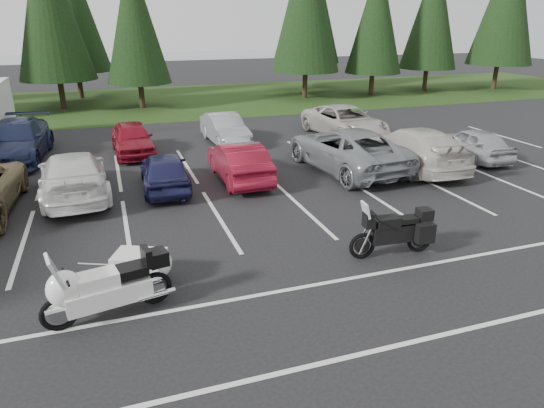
{
  "coord_description": "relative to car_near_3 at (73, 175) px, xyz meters",
  "views": [
    {
      "loc": [
        -2.36,
        -12.27,
        5.67
      ],
      "look_at": [
        1.66,
        -0.5,
        0.88
      ],
      "focal_mm": 32.0,
      "sensor_mm": 36.0,
      "label": 1
    }
  ],
  "objects": [
    {
      "name": "car_near_4",
      "position": [
        2.98,
        -0.2,
        -0.09
      ],
      "size": [
        1.73,
        4.0,
        1.34
      ],
      "primitive_type": "imported",
      "rotation": [
        0.0,
        0.0,
        3.1
      ],
      "color": "#1D1E48",
      "rests_on": "ground"
    },
    {
      "name": "touring_motorcycle",
      "position": [
        0.9,
        -7.78,
        0.04
      ],
      "size": [
        3.0,
        1.45,
        1.6
      ],
      "primitive_type": null,
      "rotation": [
        0.0,
        0.0,
        0.2
      ],
      "color": "white",
      "rests_on": "ground"
    },
    {
      "name": "car_near_5",
      "position": [
        5.7,
        -0.08,
        -0.04
      ],
      "size": [
        1.53,
        4.36,
        1.43
      ],
      "primitive_type": "imported",
      "rotation": [
        0.0,
        0.0,
        3.14
      ],
      "color": "maroon",
      "rests_on": "ground"
    },
    {
      "name": "car_near_8",
      "position": [
        15.94,
        -0.48,
        -0.09
      ],
      "size": [
        1.86,
        4.04,
        1.34
      ],
      "primitive_type": "imported",
      "rotation": [
        0.0,
        0.0,
        3.07
      ],
      "color": "#A5A6AA",
      "rests_on": "ground"
    },
    {
      "name": "car_far_4",
      "position": [
        12.68,
        5.1,
        0.0
      ],
      "size": [
        3.05,
        5.69,
        1.52
      ],
      "primitive_type": "imported",
      "rotation": [
        0.0,
        0.0,
        0.1
      ],
      "color": "beige",
      "rests_on": "ground"
    },
    {
      "name": "stall_markings",
      "position": [
        3.65,
        -2.51,
        -0.75
      ],
      "size": [
        32.0,
        16.0,
        0.01
      ],
      "primitive_type": "cube",
      "color": "silver",
      "rests_on": "ground"
    },
    {
      "name": "conifer_5",
      "position": [
        3.65,
        17.09,
        4.87
      ],
      "size": [
        4.14,
        4.14,
        9.63
      ],
      "color": "#332316",
      "rests_on": "ground"
    },
    {
      "name": "cargo_trailer",
      "position": [
        1.61,
        -6.6,
        -0.38
      ],
      "size": [
        1.85,
        1.49,
        0.75
      ],
      "primitive_type": null,
      "rotation": [
        0.0,
        0.0,
        -0.42
      ],
      "color": "silver",
      "rests_on": "ground"
    },
    {
      "name": "grass_strip",
      "position": [
        3.65,
        19.49,
        -0.75
      ],
      "size": [
        80.0,
        16.0,
        0.01
      ],
      "primitive_type": "cube",
      "color": "#1B3210",
      "rests_on": "ground"
    },
    {
      "name": "adventure_motorcycle",
      "position": [
        7.74,
        -7.26,
        0.01
      ],
      "size": [
        2.59,
        1.08,
        1.54
      ],
      "primitive_type": null,
      "rotation": [
        0.0,
        0.0,
        -0.08
      ],
      "color": "black",
      "rests_on": "ground"
    },
    {
      "name": "conifer_4",
      "position": [
        -1.35,
        18.39,
        5.77
      ],
      "size": [
        4.8,
        4.8,
        11.17
      ],
      "color": "#332316",
      "rests_on": "ground"
    },
    {
      "name": "conifer_back_b",
      "position": [
        -0.35,
        22.99,
        6.01
      ],
      "size": [
        4.97,
        4.97,
        11.58
      ],
      "color": "#332316",
      "rests_on": "ground"
    },
    {
      "name": "car_near_3",
      "position": [
        0.0,
        0.0,
        0.0
      ],
      "size": [
        2.45,
        5.35,
        1.51
      ],
      "primitive_type": "imported",
      "rotation": [
        0.0,
        0.0,
        3.21
      ],
      "color": "white",
      "rests_on": "ground"
    },
    {
      "name": "car_near_6",
      "position": [
        10.09,
        -0.14,
        0.08
      ],
      "size": [
        3.33,
        6.26,
        1.67
      ],
      "primitive_type": "imported",
      "rotation": [
        0.0,
        0.0,
        3.24
      ],
      "color": "gray",
      "rests_on": "ground"
    },
    {
      "name": "lake_water",
      "position": [
        7.65,
        50.49,
        -0.76
      ],
      "size": [
        70.0,
        50.0,
        0.02
      ],
      "primitive_type": "cube",
      "color": "gray",
      "rests_on": "ground"
    },
    {
      "name": "conifer_8",
      "position": [
        26.65,
        18.09,
        5.41
      ],
      "size": [
        4.53,
        4.53,
        10.56
      ],
      "color": "#332316",
      "rests_on": "ground"
    },
    {
      "name": "car_far_1",
      "position": [
        -2.46,
        5.61,
        0.06
      ],
      "size": [
        2.75,
        5.83,
        1.64
      ],
      "primitive_type": "imported",
      "rotation": [
        0.0,
        0.0,
        -0.08
      ],
      "color": "#1B2345",
      "rests_on": "ground"
    },
    {
      "name": "car_far_2",
      "position": [
        2.23,
        5.04,
        -0.05
      ],
      "size": [
        1.8,
        4.2,
        1.41
      ],
      "primitive_type": "imported",
      "rotation": [
        0.0,
        0.0,
        0.03
      ],
      "color": "maroon",
      "rests_on": "ground"
    },
    {
      "name": "conifer_7",
      "position": [
        21.15,
        17.29,
        5.05
      ],
      "size": [
        4.27,
        4.27,
        9.94
      ],
      "color": "#332316",
      "rests_on": "ground"
    },
    {
      "name": "car_near_7",
      "position": [
        12.74,
        -0.74,
        0.05
      ],
      "size": [
        2.37,
        5.63,
        1.62
      ],
      "primitive_type": "imported",
      "rotation": [
        0.0,
        0.0,
        3.12
      ],
      "color": "beige",
      "rests_on": "ground"
    },
    {
      "name": "car_far_3",
      "position": [
        6.59,
        5.71,
        -0.07
      ],
      "size": [
        1.69,
        4.25,
        1.38
      ],
      "primitive_type": "imported",
      "rotation": [
        0.0,
        0.0,
        0.06
      ],
      "color": "gray",
      "rests_on": "ground"
    },
    {
      "name": "ground",
      "position": [
        3.65,
        -4.51,
        -0.76
      ],
      "size": [
        120.0,
        120.0,
        0.0
      ],
      "primitive_type": "plane",
      "color": "black",
      "rests_on": "ground"
    },
    {
      "name": "conifer_6",
      "position": [
        15.65,
        17.59,
        5.95
      ],
      "size": [
        4.93,
        4.93,
        11.48
      ],
      "color": "#332316",
      "rests_on": "ground"
    }
  ]
}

